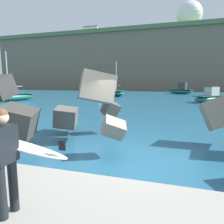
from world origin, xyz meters
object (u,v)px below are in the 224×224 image
Objects in this scene: boat_mid_right at (13,97)px; station_building_east at (155,37)px; boat_near_centre at (181,90)px; radar_dome at (189,17)px; station_building_central at (141,37)px; mooring_buoy_inner at (99,100)px; surfer_with_board at (8,152)px; boat_near_right at (115,93)px; boat_mid_centre at (210,97)px; station_building_annex at (121,36)px; station_building_west at (93,36)px.

station_building_east is (12.61, 66.39, 20.60)m from boat_mid_right.
radar_dome reaches higher than boat_near_centre.
mooring_buoy_inner is at bearing -86.11° from station_building_central.
station_building_central is (-10.18, 84.27, 19.85)m from surfer_with_board.
boat_near_centre reaches higher than mooring_buoy_inner.
station_building_east is (1.19, 64.68, 20.92)m from mooring_buoy_inner.
mooring_buoy_inner is 0.06× the size of station_building_central.
boat_near_right is at bearing 50.13° from boat_mid_right.
boat_near_right is 15.68m from boat_mid_centre.
boat_near_centre is 48.25m from station_building_annex.
station_building_east is (2.17, 53.90, 20.58)m from boat_near_right.
radar_dome is (7.84, 77.14, 24.23)m from surfer_with_board.
mooring_buoy_inner is 0.04× the size of radar_dome.
station_building_west is at bearing 112.40° from mooring_buoy_inner.
mooring_buoy_inner is (0.99, -10.78, -0.34)m from boat_near_right.
station_building_west reaches higher than station_building_east.
radar_dome reaches higher than station_building_central.
boat_mid_right is (-10.43, -12.49, -0.01)m from boat_near_right.
station_building_central reaches higher than boat_near_right.
boat_near_right is at bearing 102.37° from surfer_with_board.
radar_dome is at bearing 76.46° from mooring_buoy_inner.
boat_near_centre is at bearing 98.20° from boat_mid_centre.
station_building_west reaches higher than boat_near_right.
station_building_west is 12.79m from station_building_annex.
boat_near_centre is at bearing -77.94° from station_building_east.
boat_mid_right is at bearing 132.83° from surfer_with_board.
station_building_east is at bearing 102.06° from boat_near_centre.
radar_dome is (13.68, 56.81, 25.28)m from mooring_buoy_inner.
mooring_buoy_inner is 67.99m from station_building_east.
boat_near_centre is at bearing 46.36° from boat_mid_right.
mooring_buoy_inner is 67.99m from station_building_west.
boat_near_centre is 0.44× the size of radar_dome.
boat_near_centre is 48.88m from station_building_east.
boat_mid_right is 70.64m from station_building_east.
boat_mid_right is 68.39m from radar_dome.
radar_dome reaches higher than surfer_with_board.
station_building_annex reaches higher than boat_mid_right.
boat_mid_centre is 0.74× the size of boat_mid_right.
station_building_annex is (-10.81, 48.20, 20.39)m from boat_near_right.
boat_mid_right is at bearing -89.64° from station_building_annex.
station_building_east is at bearing 88.95° from mooring_buoy_inner.
radar_dome is 19.87m from station_building_central.
radar_dome is at bearing 72.33° from boat_near_right.
boat_mid_right reaches higher than surfer_with_board.
station_building_west is at bearing 177.57° from station_building_annex.
boat_near_right is 57.09m from station_building_central.
boat_near_centre is 31.71m from boat_mid_right.
boat_near_centre is at bearing -59.46° from station_building_annex.
boat_mid_right is (-21.89, -22.95, -0.20)m from boat_near_centre.
surfer_with_board is 0.39× the size of boat_near_centre.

